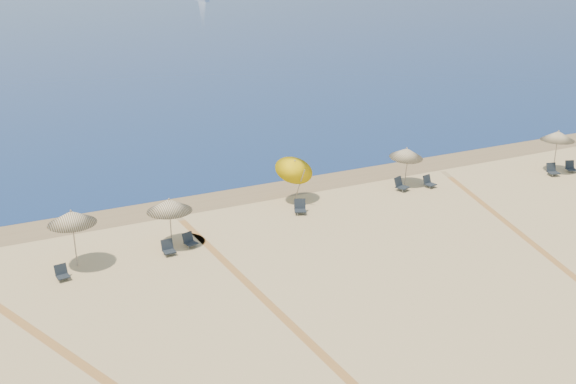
{
  "coord_description": "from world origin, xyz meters",
  "views": [
    {
      "loc": [
        -13.67,
        -7.31,
        12.44
      ],
      "look_at": [
        0.0,
        20.0,
        1.3
      ],
      "focal_mm": 41.06,
      "sensor_mm": 36.0,
      "label": 1
    }
  ],
  "objects_px": {
    "umbrella_4": "(407,153)",
    "chair_6": "(401,185)",
    "umbrella_2": "(169,205)",
    "chair_7": "(429,182)",
    "chair_5": "(300,207)",
    "chair_3": "(168,248)",
    "umbrella_1": "(72,217)",
    "chair_9": "(571,167)",
    "umbrella_5": "(558,136)",
    "chair_8": "(552,170)",
    "umbrella_3": "(295,166)",
    "chair_2": "(62,273)",
    "chair_4": "(189,240)"
  },
  "relations": [
    {
      "from": "umbrella_4",
      "to": "chair_6",
      "type": "relative_size",
      "value": 2.55
    },
    {
      "from": "umbrella_2",
      "to": "chair_7",
      "type": "height_order",
      "value": "umbrella_2"
    },
    {
      "from": "umbrella_4",
      "to": "chair_5",
      "type": "bearing_deg",
      "value": -170.74
    },
    {
      "from": "chair_3",
      "to": "chair_7",
      "type": "height_order",
      "value": "chair_7"
    },
    {
      "from": "umbrella_1",
      "to": "chair_9",
      "type": "bearing_deg",
      "value": -0.47
    },
    {
      "from": "umbrella_5",
      "to": "chair_3",
      "type": "height_order",
      "value": "umbrella_5"
    },
    {
      "from": "umbrella_2",
      "to": "chair_8",
      "type": "height_order",
      "value": "umbrella_2"
    },
    {
      "from": "umbrella_2",
      "to": "chair_6",
      "type": "xyz_separation_m",
      "value": [
        13.55,
        1.35,
        -1.59
      ]
    },
    {
      "from": "umbrella_2",
      "to": "chair_3",
      "type": "bearing_deg",
      "value": -115.81
    },
    {
      "from": "chair_8",
      "to": "umbrella_3",
      "type": "bearing_deg",
      "value": -176.04
    },
    {
      "from": "umbrella_3",
      "to": "chair_7",
      "type": "distance_m",
      "value": 8.09
    },
    {
      "from": "chair_6",
      "to": "chair_3",
      "type": "bearing_deg",
      "value": 168.42
    },
    {
      "from": "chair_2",
      "to": "chair_3",
      "type": "height_order",
      "value": "chair_3"
    },
    {
      "from": "umbrella_1",
      "to": "chair_5",
      "type": "xyz_separation_m",
      "value": [
        11.18,
        1.11,
        -1.89
      ]
    },
    {
      "from": "umbrella_5",
      "to": "umbrella_4",
      "type": "bearing_deg",
      "value": 167.46
    },
    {
      "from": "chair_7",
      "to": "chair_8",
      "type": "height_order",
      "value": "chair_8"
    },
    {
      "from": "umbrella_1",
      "to": "chair_4",
      "type": "distance_m",
      "value": 5.26
    },
    {
      "from": "umbrella_2",
      "to": "chair_5",
      "type": "relative_size",
      "value": 2.63
    },
    {
      "from": "umbrella_5",
      "to": "chair_4",
      "type": "distance_m",
      "value": 23.15
    },
    {
      "from": "chair_5",
      "to": "chair_8",
      "type": "xyz_separation_m",
      "value": [
        16.19,
        -1.33,
        0.0
      ]
    },
    {
      "from": "umbrella_4",
      "to": "chair_9",
      "type": "distance_m",
      "value": 10.76
    },
    {
      "from": "umbrella_2",
      "to": "chair_5",
      "type": "xyz_separation_m",
      "value": [
        6.98,
        0.83,
        -1.6
      ]
    },
    {
      "from": "chair_6",
      "to": "chair_9",
      "type": "distance_m",
      "value": 11.28
    },
    {
      "from": "umbrella_1",
      "to": "chair_5",
      "type": "distance_m",
      "value": 11.4
    },
    {
      "from": "chair_4",
      "to": "chair_7",
      "type": "relative_size",
      "value": 0.95
    },
    {
      "from": "umbrella_2",
      "to": "umbrella_3",
      "type": "xyz_separation_m",
      "value": [
        7.49,
        2.4,
        0.04
      ]
    },
    {
      "from": "chair_7",
      "to": "chair_9",
      "type": "bearing_deg",
      "value": -21.59
    },
    {
      "from": "chair_6",
      "to": "chair_7",
      "type": "xyz_separation_m",
      "value": [
        1.75,
        -0.26,
        -0.03
      ]
    },
    {
      "from": "umbrella_2",
      "to": "chair_4",
      "type": "height_order",
      "value": "umbrella_2"
    },
    {
      "from": "umbrella_3",
      "to": "chair_7",
      "type": "bearing_deg",
      "value": -9.49
    },
    {
      "from": "umbrella_5",
      "to": "chair_5",
      "type": "relative_size",
      "value": 3.01
    },
    {
      "from": "chair_2",
      "to": "umbrella_3",
      "type": "bearing_deg",
      "value": 8.9
    },
    {
      "from": "umbrella_1",
      "to": "chair_7",
      "type": "relative_size",
      "value": 3.45
    },
    {
      "from": "chair_2",
      "to": "chair_5",
      "type": "distance_m",
      "value": 12.11
    },
    {
      "from": "umbrella_5",
      "to": "umbrella_2",
      "type": "bearing_deg",
      "value": 179.84
    },
    {
      "from": "umbrella_5",
      "to": "chair_6",
      "type": "distance_m",
      "value": 10.47
    },
    {
      "from": "umbrella_3",
      "to": "chair_9",
      "type": "distance_m",
      "value": 17.51
    },
    {
      "from": "umbrella_5",
      "to": "chair_7",
      "type": "height_order",
      "value": "umbrella_5"
    },
    {
      "from": "umbrella_2",
      "to": "chair_7",
      "type": "relative_size",
      "value": 3.06
    },
    {
      "from": "chair_3",
      "to": "chair_5",
      "type": "height_order",
      "value": "chair_5"
    },
    {
      "from": "chair_6",
      "to": "umbrella_2",
      "type": "bearing_deg",
      "value": 165.07
    },
    {
      "from": "umbrella_3",
      "to": "chair_3",
      "type": "relative_size",
      "value": 4.29
    },
    {
      "from": "chair_9",
      "to": "umbrella_4",
      "type": "bearing_deg",
      "value": -173.31
    },
    {
      "from": "umbrella_3",
      "to": "chair_5",
      "type": "bearing_deg",
      "value": -108.08
    },
    {
      "from": "chair_3",
      "to": "chair_6",
      "type": "bearing_deg",
      "value": 7.75
    },
    {
      "from": "chair_4",
      "to": "chair_7",
      "type": "bearing_deg",
      "value": -9.39
    },
    {
      "from": "umbrella_4",
      "to": "chair_5",
      "type": "relative_size",
      "value": 2.62
    },
    {
      "from": "chair_2",
      "to": "chair_6",
      "type": "bearing_deg",
      "value": 0.58
    },
    {
      "from": "chair_9",
      "to": "chair_6",
      "type": "bearing_deg",
      "value": -169.03
    },
    {
      "from": "chair_5",
      "to": "umbrella_5",
      "type": "bearing_deg",
      "value": 20.83
    }
  ]
}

